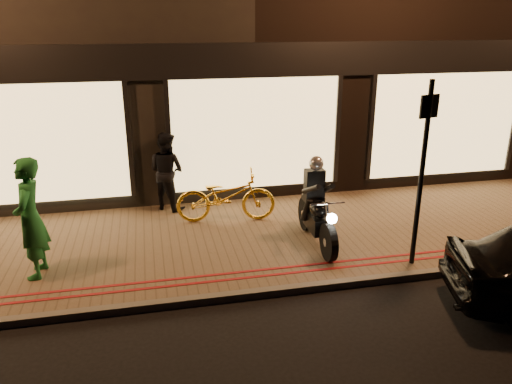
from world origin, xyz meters
TOP-DOWN VIEW (x-y plane):
  - ground at (0.00, 0.00)m, footprint 90.00×90.00m
  - sidewalk at (0.00, 2.00)m, footprint 50.00×4.00m
  - kerb_stone at (0.00, 0.05)m, footprint 50.00×0.14m
  - red_kerb_lines at (0.00, 0.55)m, footprint 50.00×0.26m
  - building_row at (-0.00, 8.99)m, footprint 48.00×10.11m
  - motorcycle at (0.56, 1.46)m, footprint 0.60×1.94m
  - sign_post at (1.87, 0.37)m, footprint 0.35×0.12m
  - bicycle_gold at (-0.85, 2.84)m, footprint 2.02×0.91m
  - person_green at (-4.11, 1.27)m, footprint 0.50×0.72m
  - person_dark at (-1.94, 3.80)m, footprint 1.01×1.00m

SIDE VIEW (x-z plane):
  - ground at x=0.00m, z-range 0.00..0.00m
  - sidewalk at x=0.00m, z-range 0.00..0.12m
  - kerb_stone at x=0.00m, z-range 0.00..0.12m
  - red_kerb_lines at x=0.00m, z-range 0.12..0.13m
  - bicycle_gold at x=-0.85m, z-range 0.12..1.15m
  - motorcycle at x=0.56m, z-range -0.06..1.53m
  - person_dark at x=-1.94m, z-range 0.12..1.77m
  - person_green at x=-4.11m, z-range 0.12..2.03m
  - sign_post at x=1.87m, z-range 0.30..3.30m
  - building_row at x=0.00m, z-range 0.00..8.50m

